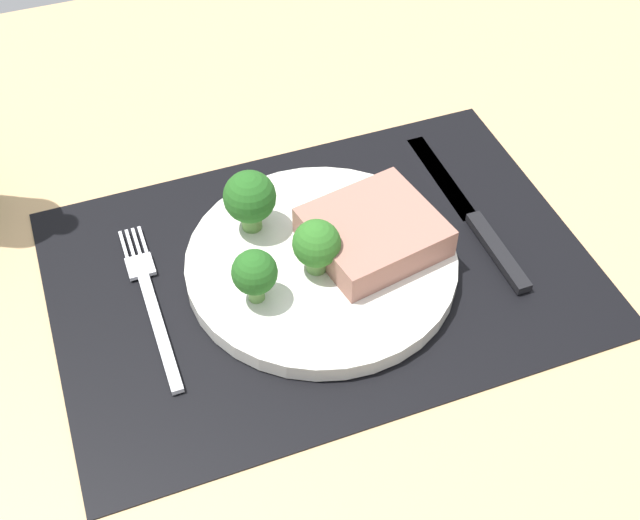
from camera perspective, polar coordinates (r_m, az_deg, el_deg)
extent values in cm
cube|color=tan|center=(75.50, 0.09, -1.55)|extent=(140.00, 110.00, 3.00)
cube|color=black|center=(74.26, 0.09, -0.72)|extent=(47.85, 33.17, 0.30)
cylinder|color=silver|center=(73.55, 0.09, -0.22)|extent=(24.32, 24.32, 1.60)
cube|color=#9E6B5B|center=(73.28, 3.72, 1.99)|extent=(12.61, 11.87, 2.91)
cylinder|color=#5B8942|center=(69.46, -4.45, -2.20)|extent=(1.40, 1.40, 1.63)
sphere|color=#235B1E|center=(67.60, -4.57, -0.85)|extent=(3.88, 3.88, 3.88)
cylinder|color=#5B8942|center=(75.23, -4.77, 2.79)|extent=(1.86, 1.86, 1.74)
sphere|color=#235B1E|center=(73.22, -4.91, 4.40)|extent=(4.78, 4.78, 4.78)
cylinder|color=#5B8942|center=(71.57, -0.23, -0.21)|extent=(1.85, 1.85, 1.37)
sphere|color=#2D6B23|center=(69.75, -0.24, 1.16)|extent=(4.21, 4.21, 4.21)
cube|color=silver|center=(70.67, -11.07, -4.85)|extent=(1.00, 13.00, 0.50)
cube|color=silver|center=(75.79, -12.37, -0.44)|extent=(2.40, 2.60, 0.40)
cube|color=silver|center=(77.93, -13.47, 0.99)|extent=(0.30, 3.60, 0.35)
cube|color=silver|center=(77.94, -13.05, 1.10)|extent=(0.30, 3.60, 0.35)
cube|color=silver|center=(77.96, -12.62, 1.21)|extent=(0.30, 3.60, 0.35)
cube|color=silver|center=(77.98, -12.20, 1.33)|extent=(0.30, 3.60, 0.35)
cube|color=black|center=(76.84, 12.24, 0.60)|extent=(1.40, 10.00, 0.80)
cube|color=silver|center=(83.89, 8.47, 5.89)|extent=(1.80, 13.00, 0.30)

